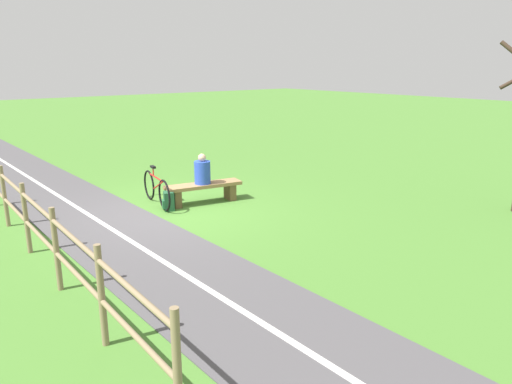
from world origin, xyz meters
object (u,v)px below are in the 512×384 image
(bicycle, at_px, (156,189))
(bench, at_px, (203,189))
(person_seated, at_px, (202,171))
(backpack, at_px, (169,201))

(bicycle, bearing_deg, bench, 69.94)
(bench, distance_m, person_seated, 0.43)
(person_seated, height_order, bicycle, person_seated)
(bench, xyz_separation_m, person_seated, (0.01, -0.00, 0.43))
(backpack, bearing_deg, person_seated, -178.94)
(bench, bearing_deg, person_seated, -0.00)
(bicycle, distance_m, backpack, 0.57)
(person_seated, distance_m, backpack, 1.07)
(bench, distance_m, backpack, 0.94)
(person_seated, xyz_separation_m, backpack, (0.92, 0.02, -0.55))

